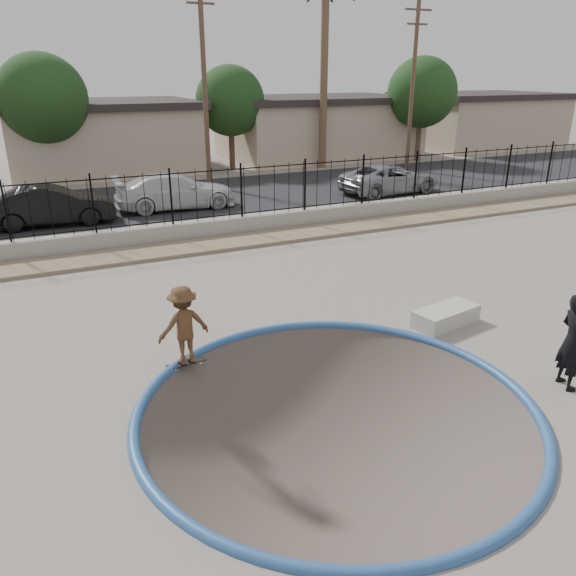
# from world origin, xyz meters

# --- Properties ---
(ground) EXTENTS (120.00, 120.00, 2.20)m
(ground) POSITION_xyz_m (0.00, 12.00, -1.10)
(ground) COLOR gray
(ground) RESTS_ON ground
(bowl_pit) EXTENTS (6.84, 6.84, 1.80)m
(bowl_pit) POSITION_xyz_m (0.00, -1.00, 0.00)
(bowl_pit) COLOR #463D35
(bowl_pit) RESTS_ON ground
(coping_ring) EXTENTS (7.04, 7.04, 0.20)m
(coping_ring) POSITION_xyz_m (0.00, -1.00, 0.00)
(coping_ring) COLOR #2A548B
(coping_ring) RESTS_ON ground
(rock_strip) EXTENTS (42.00, 1.60, 0.11)m
(rock_strip) POSITION_xyz_m (0.00, 9.20, 0.06)
(rock_strip) COLOR #8D7A5C
(rock_strip) RESTS_ON ground
(retaining_wall) EXTENTS (42.00, 0.45, 0.60)m
(retaining_wall) POSITION_xyz_m (0.00, 10.30, 0.30)
(retaining_wall) COLOR gray
(retaining_wall) RESTS_ON ground
(fence) EXTENTS (40.00, 0.04, 1.80)m
(fence) POSITION_xyz_m (0.00, 10.30, 1.50)
(fence) COLOR black
(fence) RESTS_ON retaining_wall
(street) EXTENTS (90.00, 8.00, 0.04)m
(street) POSITION_xyz_m (0.00, 17.00, 0.02)
(street) COLOR black
(street) RESTS_ON ground
(house_center) EXTENTS (10.60, 8.60, 3.90)m
(house_center) POSITION_xyz_m (0.00, 26.50, 1.97)
(house_center) COLOR tan
(house_center) RESTS_ON ground
(house_east) EXTENTS (12.60, 8.60, 3.90)m
(house_east) POSITION_xyz_m (14.00, 26.50, 1.97)
(house_east) COLOR tan
(house_east) RESTS_ON ground
(house_east_far) EXTENTS (11.60, 8.60, 3.90)m
(house_east_far) POSITION_xyz_m (28.00, 26.50, 1.97)
(house_east_far) COLOR tan
(house_east_far) RESTS_ON ground
(palm_right) EXTENTS (2.30, 2.30, 10.30)m
(palm_right) POSITION_xyz_m (12.00, 22.00, 7.33)
(palm_right) COLOR brown
(palm_right) RESTS_ON ground
(utility_pole_mid) EXTENTS (1.70, 0.24, 9.50)m
(utility_pole_mid) POSITION_xyz_m (4.00, 19.00, 4.96)
(utility_pole_mid) COLOR #473323
(utility_pole_mid) RESTS_ON ground
(utility_pole_right) EXTENTS (1.70, 0.24, 9.00)m
(utility_pole_right) POSITION_xyz_m (16.00, 19.00, 4.70)
(utility_pole_right) COLOR #473323
(utility_pole_right) RESTS_ON ground
(street_tree_left) EXTENTS (4.32, 4.32, 6.36)m
(street_tree_left) POSITION_xyz_m (-3.00, 23.00, 4.19)
(street_tree_left) COLOR #473323
(street_tree_left) RESTS_ON ground
(street_tree_mid) EXTENTS (3.96, 3.96, 5.83)m
(street_tree_mid) POSITION_xyz_m (7.00, 24.00, 3.84)
(street_tree_mid) COLOR #473323
(street_tree_mid) RESTS_ON ground
(street_tree_right) EXTENTS (4.32, 4.32, 6.36)m
(street_tree_right) POSITION_xyz_m (19.00, 22.00, 4.19)
(street_tree_right) COLOR #473323
(street_tree_right) RESTS_ON ground
(skater) EXTENTS (1.08, 0.69, 1.58)m
(skater) POSITION_xyz_m (-1.95, 1.60, 0.79)
(skater) COLOR brown
(skater) RESTS_ON ground
(skateboard) EXTENTS (0.81, 0.28, 0.07)m
(skateboard) POSITION_xyz_m (-1.95, 1.60, 0.06)
(skateboard) COLOR black
(skateboard) RESTS_ON ground
(videographer) EXTENTS (0.60, 0.76, 1.84)m
(videographer) POSITION_xyz_m (4.24, -2.11, 0.92)
(videographer) COLOR black
(videographer) RESTS_ON ground
(concrete_ledge) EXTENTS (1.70, 0.98, 0.40)m
(concrete_ledge) POSITION_xyz_m (4.00, 0.99, 0.20)
(concrete_ledge) COLOR #B0AC9C
(concrete_ledge) RESTS_ON ground
(car_b) EXTENTS (4.55, 1.81, 1.47)m
(car_b) POSITION_xyz_m (-3.59, 14.22, 0.77)
(car_b) COLOR black
(car_b) RESTS_ON street
(car_c) EXTENTS (5.11, 2.31, 1.45)m
(car_c) POSITION_xyz_m (1.30, 15.00, 0.76)
(car_c) COLOR silver
(car_c) RESTS_ON street
(car_d) EXTENTS (5.10, 2.74, 1.36)m
(car_d) POSITION_xyz_m (11.24, 13.84, 0.72)
(car_d) COLOR gray
(car_d) RESTS_ON street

